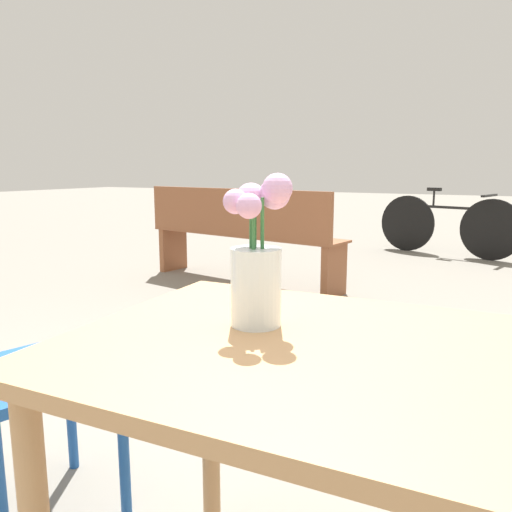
{
  "coord_description": "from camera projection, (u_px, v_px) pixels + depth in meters",
  "views": [
    {
      "loc": [
        0.37,
        -0.81,
        1.02
      ],
      "look_at": [
        -0.09,
        0.05,
        0.85
      ],
      "focal_mm": 35.0,
      "sensor_mm": 36.0,
      "label": 1
    }
  ],
  "objects": [
    {
      "name": "table_front",
      "position": [
        283.0,
        398.0,
        0.95
      ],
      "size": [
        0.83,
        0.75,
        0.71
      ],
      "color": "tan",
      "rests_on": "ground_plane"
    },
    {
      "name": "flower_vase",
      "position": [
        257.0,
        265.0,
        0.99
      ],
      "size": [
        0.13,
        0.14,
        0.31
      ],
      "color": "silver",
      "rests_on": "table_front"
    },
    {
      "name": "cafe_chair",
      "position": [
        3.0,
        359.0,
        1.35
      ],
      "size": [
        0.5,
        0.5,
        0.88
      ],
      "color": "#1E519E",
      "rests_on": "ground_plane"
    },
    {
      "name": "bench_middle",
      "position": [
        238.0,
        231.0,
        4.41
      ],
      "size": [
        1.99,
        0.67,
        0.85
      ],
      "color": "brown",
      "rests_on": "ground_plane"
    },
    {
      "name": "bicycle",
      "position": [
        447.0,
        225.0,
        5.89
      ],
      "size": [
        1.64,
        0.56,
        0.8
      ],
      "color": "black",
      "rests_on": "ground_plane"
    }
  ]
}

